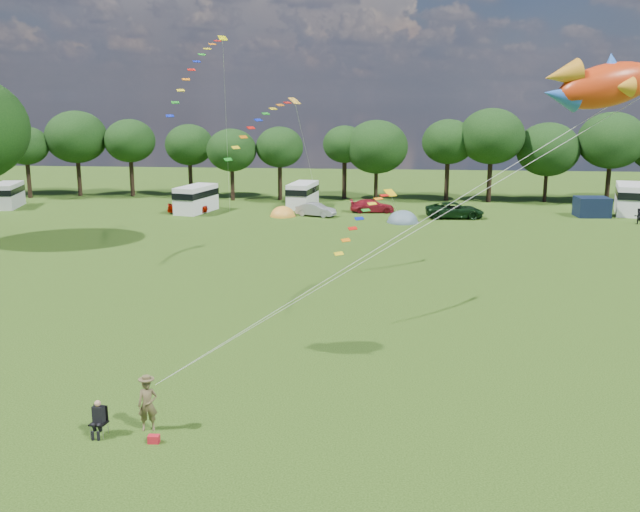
# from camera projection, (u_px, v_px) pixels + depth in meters

# --- Properties ---
(ground_plane) EXTENTS (180.00, 180.00, 0.00)m
(ground_plane) POSITION_uv_depth(u_px,v_px,m) (300.00, 403.00, 27.40)
(ground_plane) COLOR black
(ground_plane) RESTS_ON ground
(tree_line) EXTENTS (102.98, 10.98, 10.27)m
(tree_line) POSITION_uv_depth(u_px,v_px,m) (409.00, 144.00, 78.89)
(tree_line) COLOR black
(tree_line) RESTS_ON ground
(car_a) EXTENTS (4.36, 2.52, 1.37)m
(car_a) POSITION_uv_depth(u_px,v_px,m) (188.00, 206.00, 71.60)
(car_a) COLOR #AB0F00
(car_a) RESTS_ON ground
(car_b) EXTENTS (3.91, 2.53, 1.29)m
(car_b) POSITION_uv_depth(u_px,v_px,m) (316.00, 210.00, 69.74)
(car_b) COLOR gray
(car_b) RESTS_ON ground
(car_c) EXTENTS (4.50, 2.29, 1.30)m
(car_c) POSITION_uv_depth(u_px,v_px,m) (372.00, 206.00, 72.13)
(car_c) COLOR maroon
(car_c) RESTS_ON ground
(car_d) EXTENTS (5.80, 2.94, 1.54)m
(car_d) POSITION_uv_depth(u_px,v_px,m) (455.00, 210.00, 68.69)
(car_d) COLOR black
(car_d) RESTS_ON ground
(campervan_a) EXTENTS (3.36, 5.62, 2.57)m
(campervan_a) POSITION_uv_depth(u_px,v_px,m) (8.00, 194.00, 75.15)
(campervan_a) COLOR silver
(campervan_a) RESTS_ON ground
(campervan_b) EXTENTS (3.58, 5.88, 2.69)m
(campervan_b) POSITION_uv_depth(u_px,v_px,m) (196.00, 198.00, 72.05)
(campervan_b) COLOR silver
(campervan_b) RESTS_ON ground
(campervan_c) EXTENTS (3.00, 5.59, 2.61)m
(campervan_c) POSITION_uv_depth(u_px,v_px,m) (303.00, 194.00, 75.22)
(campervan_c) COLOR white
(campervan_c) RESTS_ON ground
(campervan_d) EXTENTS (4.01, 6.54, 2.98)m
(campervan_d) POSITION_uv_depth(u_px,v_px,m) (630.00, 198.00, 71.09)
(campervan_d) COLOR white
(campervan_d) RESTS_ON ground
(tent_orange) EXTENTS (2.51, 2.75, 1.97)m
(tent_orange) POSITION_uv_depth(u_px,v_px,m) (283.00, 216.00, 69.84)
(tent_orange) COLOR orange
(tent_orange) RESTS_ON ground
(tent_greyblue) EXTENTS (2.97, 3.25, 2.21)m
(tent_greyblue) POSITION_uv_depth(u_px,v_px,m) (403.00, 222.00, 66.51)
(tent_greyblue) COLOR slate
(tent_greyblue) RESTS_ON ground
(awning_navy) EXTENTS (3.23, 2.70, 1.91)m
(awning_navy) POSITION_uv_depth(u_px,v_px,m) (592.00, 207.00, 69.48)
(awning_navy) COLOR black
(awning_navy) RESTS_ON ground
(kite_flyer) EXTENTS (0.78, 0.61, 1.88)m
(kite_flyer) POSITION_uv_depth(u_px,v_px,m) (148.00, 405.00, 24.99)
(kite_flyer) COLOR brown
(kite_flyer) RESTS_ON ground
(camp_chair) EXTENTS (0.60, 0.60, 1.31)m
(camp_chair) POSITION_uv_depth(u_px,v_px,m) (99.00, 414.00, 24.62)
(camp_chair) COLOR #99999E
(camp_chair) RESTS_ON ground
(kite_bag) EXTENTS (0.40, 0.28, 0.27)m
(kite_bag) POSITION_uv_depth(u_px,v_px,m) (154.00, 439.00, 24.20)
(kite_bag) COLOR red
(kite_bag) RESTS_ON ground
(fish_kite) EXTENTS (4.26, 2.09, 2.23)m
(fish_kite) POSITION_uv_depth(u_px,v_px,m) (598.00, 85.00, 24.08)
(fish_kite) COLOR red
(fish_kite) RESTS_ON ground
(streamer_kite_a) EXTENTS (3.36, 5.54, 5.76)m
(streamer_kite_a) POSITION_uv_depth(u_px,v_px,m) (201.00, 63.00, 50.79)
(streamer_kite_a) COLOR #DDD904
(streamer_kite_a) RESTS_ON ground
(streamer_kite_b) EXTENTS (4.32, 4.82, 3.84)m
(streamer_kite_b) POSITION_uv_depth(u_px,v_px,m) (268.00, 118.00, 45.73)
(streamer_kite_b) COLOR gold
(streamer_kite_b) RESTS_ON ground
(streamer_kite_c) EXTENTS (3.16, 4.94, 2.79)m
(streamer_kite_c) POSITION_uv_depth(u_px,v_px,m) (370.00, 211.00, 37.76)
(streamer_kite_c) COLOR #E7B20D
(streamer_kite_c) RESTS_ON ground
(walker_a) EXTENTS (0.80, 0.61, 1.46)m
(walker_a) POSITION_uv_depth(u_px,v_px,m) (638.00, 216.00, 65.46)
(walker_a) COLOR black
(walker_a) RESTS_ON ground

